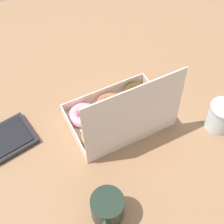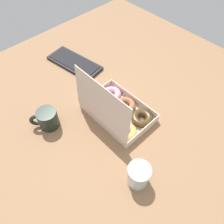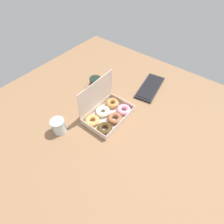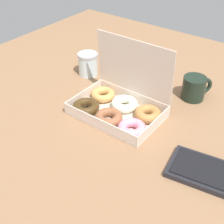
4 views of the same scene
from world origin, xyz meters
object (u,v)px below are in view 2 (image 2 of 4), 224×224
Objects in this scene: coffee_mug at (47,119)px; glass_jar at (138,175)px; donut_box at (117,111)px; keyboard at (74,63)px.

coffee_mug is 1.18× the size of glass_jar.
donut_box reaches higher than glass_jar.
glass_jar is (-48.24, -10.79, 0.29)cm from coffee_mug.
glass_jar is at bearing -167.40° from coffee_mug.
glass_jar reaches higher than coffee_mug.
donut_box is 2.85× the size of coffee_mug.
glass_jar is at bearing 161.21° from keyboard.
keyboard is 2.90× the size of coffee_mug.
coffee_mug reaches higher than keyboard.
coffee_mug is 49.43cm from glass_jar.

